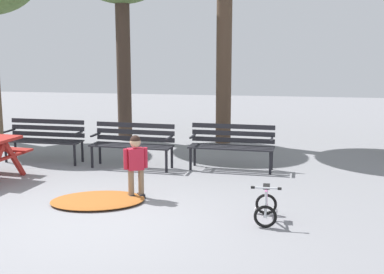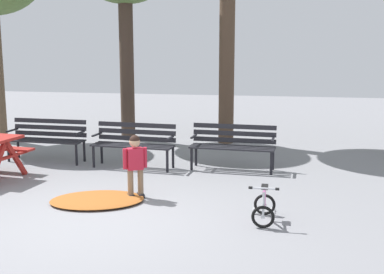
% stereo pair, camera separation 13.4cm
% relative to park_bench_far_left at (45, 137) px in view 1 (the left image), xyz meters
% --- Properties ---
extents(ground, '(36.00, 36.00, 0.00)m').
position_rel_park_bench_far_left_xyz_m(ground, '(2.23, -3.21, -0.51)').
color(ground, gray).
extents(park_bench_far_left, '(1.61, 0.50, 0.85)m').
position_rel_park_bench_far_left_xyz_m(park_bench_far_left, '(0.00, 0.00, 0.00)').
color(park_bench_far_left, '#232328').
rests_on(park_bench_far_left, ground).
extents(park_bench_left, '(1.63, 0.57, 0.85)m').
position_rel_park_bench_far_left_xyz_m(park_bench_left, '(1.90, -0.17, 0.00)').
color(park_bench_left, '#232328').
rests_on(park_bench_left, ground).
extents(park_bench_right, '(1.62, 0.53, 0.85)m').
position_rel_park_bench_far_left_xyz_m(park_bench_right, '(3.80, 0.02, 0.00)').
color(park_bench_right, '#232328').
rests_on(park_bench_right, ground).
extents(child_standing, '(0.33, 0.26, 0.99)m').
position_rel_park_bench_far_left_xyz_m(child_standing, '(2.54, -2.10, 0.06)').
color(child_standing, '#7F664C').
rests_on(child_standing, ground).
extents(kids_bicycle, '(0.39, 0.56, 0.54)m').
position_rel_park_bench_far_left_xyz_m(kids_bicycle, '(4.54, -2.77, -0.31)').
color(kids_bicycle, black).
rests_on(kids_bicycle, ground).
extents(leaf_pile, '(1.63, 1.36, 0.07)m').
position_rel_park_bench_far_left_xyz_m(leaf_pile, '(2.03, -2.41, -0.48)').
color(leaf_pile, '#9E5623').
rests_on(leaf_pile, ground).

